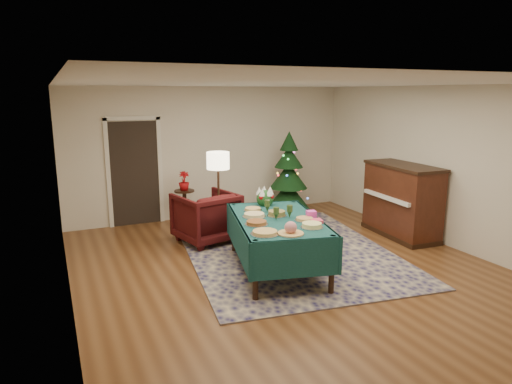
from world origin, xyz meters
name	(u,v)px	position (x,y,z in m)	size (l,w,h in m)	color
room_shell	(293,182)	(0.00, 0.00, 1.35)	(7.00, 7.00, 7.00)	#593319
doorway	(135,170)	(-1.60, 3.48, 1.10)	(1.08, 0.04, 2.16)	black
rug	(287,251)	(0.36, 0.80, 0.01)	(3.20, 4.20, 0.02)	#161247
buffet_table	(277,229)	(-0.18, 0.14, 0.64)	(1.65, 2.28, 0.80)	black
platter_0	(265,233)	(-0.68, -0.49, 0.82)	(0.37, 0.37, 0.05)	silver
platter_1	(291,229)	(-0.38, -0.62, 0.87)	(0.35, 0.35, 0.17)	silver
platter_2	(312,225)	(0.03, -0.48, 0.83)	(0.31, 0.31, 0.07)	silver
platter_3	(257,223)	(-0.59, -0.04, 0.83)	(0.32, 0.32, 0.06)	silver
platter_4	(305,219)	(0.11, -0.14, 0.82)	(0.28, 0.28, 0.04)	silver
platter_5	(254,215)	(-0.45, 0.34, 0.83)	(0.35, 0.35, 0.06)	silver
platter_6	(277,214)	(-0.13, 0.25, 0.84)	(0.29, 0.29, 0.08)	silver
platter_7	(253,209)	(-0.32, 0.68, 0.82)	(0.28, 0.28, 0.04)	silver
goblet_0	(267,206)	(-0.16, 0.51, 0.90)	(0.09, 0.09, 0.19)	#2D471E
goblet_1	(290,211)	(-0.01, 0.08, 0.90)	(0.09, 0.09, 0.19)	#2D471E
goblet_2	(276,213)	(-0.24, 0.05, 0.90)	(0.09, 0.09, 0.19)	#2D471E
napkin_stack	(316,221)	(0.21, -0.29, 0.82)	(0.16, 0.16, 0.04)	#E7405B
gift_box	(311,215)	(0.27, -0.06, 0.85)	(0.13, 0.13, 0.11)	#E03EB5
centerpiece	(265,197)	(0.00, 0.92, 0.94)	(0.29, 0.29, 0.33)	#1E4C1E
armchair	(206,215)	(-0.69, 1.85, 0.49)	(0.95, 0.89, 0.98)	#3F0D0E
floor_lamp	(218,166)	(-0.50, 1.72, 1.35)	(0.39, 0.39, 1.59)	#A57F3F
side_table	(185,208)	(-0.75, 3.02, 0.34)	(0.39, 0.39, 0.70)	black
potted_plant	(184,185)	(-0.75, 3.02, 0.81)	(0.21, 0.37, 0.21)	#A20B0F
christmas_tree	(289,177)	(1.51, 2.90, 0.80)	(1.11, 1.11, 1.79)	black
piano	(402,201)	(2.66, 0.71, 0.65)	(0.81, 1.57, 1.32)	black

